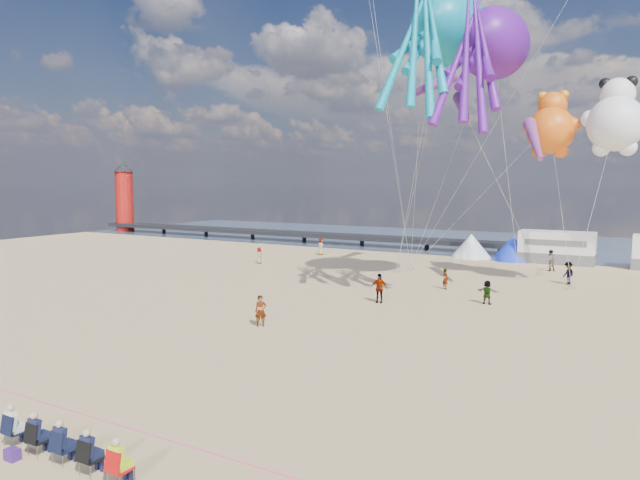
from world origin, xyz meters
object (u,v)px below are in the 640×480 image
at_px(beachgoer_0, 259,255).
at_px(windsock_left, 431,86).
at_px(sandbag_b, 519,277).
at_px(beachgoer_2, 568,273).
at_px(sandbag_e, 411,269).
at_px(kite_panda, 616,124).
at_px(lighthouse, 125,202).
at_px(beachgoer_5, 445,279).
at_px(beachgoer_1, 550,260).
at_px(windsock_right, 535,140).
at_px(kite_octopus_purple, 493,44).
at_px(spectator_row, 64,441).
at_px(motorhome_0, 557,247).
at_px(kite_octopus_teal, 449,29).
at_px(kite_teddy_orange, 551,131).
at_px(sandbag_d, 540,274).
at_px(beachgoer_3, 379,288).
at_px(beachgoer_6, 321,247).
at_px(tent_white, 471,246).
at_px(standing_person, 261,311).
at_px(windsock_mid, 463,109).
at_px(beachgoer_4, 487,292).
at_px(tent_blue, 512,248).
at_px(sandbag_a, 396,272).

relative_size(beachgoer_0, windsock_left, 0.23).
xyz_separation_m(beachgoer_0, sandbag_b, (22.61, 3.57, -0.65)).
bearing_deg(windsock_left, beachgoer_2, 23.11).
distance_m(sandbag_e, kite_panda, 19.33).
bearing_deg(lighthouse, beachgoer_5, -20.86).
height_order(lighthouse, beachgoer_1, lighthouse).
bearing_deg(windsock_right, kite_octopus_purple, -163.23).
distance_m(spectator_row, beachgoer_0, 37.78).
distance_m(motorhome_0, kite_octopus_teal, 25.34).
xyz_separation_m(kite_octopus_purple, kite_teddy_orange, (2.93, 5.65, -5.25)).
bearing_deg(windsock_left, motorhome_0, 71.30).
distance_m(sandbag_e, windsock_right, 15.86).
bearing_deg(motorhome_0, sandbag_d, -91.17).
xyz_separation_m(beachgoer_0, beachgoer_1, (24.23, 8.74, 0.14)).
xyz_separation_m(motorhome_0, beachgoer_0, (-24.09, -13.94, -0.74)).
relative_size(beachgoer_3, beachgoer_6, 1.05).
relative_size(beachgoer_1, beachgoer_2, 1.06).
relative_size(sandbag_d, kite_octopus_teal, 0.04).
bearing_deg(beachgoer_0, beachgoer_5, -159.97).
height_order(tent_white, beachgoer_1, tent_white).
xyz_separation_m(tent_white, kite_teddy_orange, (8.76, -12.58, 10.10)).
relative_size(kite_octopus_teal, windsock_left, 1.68).
xyz_separation_m(motorhome_0, tent_white, (-8.00, 0.00, -0.30)).
xyz_separation_m(tent_white, beachgoer_2, (10.23, -11.32, -0.35)).
bearing_deg(beachgoer_5, motorhome_0, -66.06).
distance_m(standing_person, windsock_mid, 21.26).
relative_size(standing_person, beachgoer_5, 1.12).
bearing_deg(beachgoer_4, tent_white, -66.84).
distance_m(tent_blue, standing_person, 33.34).
distance_m(tent_blue, beachgoer_5, 17.69).
height_order(spectator_row, windsock_mid, windsock_mid).
bearing_deg(beachgoer_4, beachgoer_5, -37.17).
bearing_deg(beachgoer_0, tent_white, -107.97).
bearing_deg(standing_person, beachgoer_3, 27.94).
bearing_deg(sandbag_b, windsock_mid, -118.95).
bearing_deg(beachgoer_5, spectator_row, 127.55).
bearing_deg(sandbag_a, spectator_row, -82.97).
relative_size(lighthouse, beachgoer_6, 5.07).
relative_size(beachgoer_2, sandbag_b, 3.41).
distance_m(tent_white, beachgoer_4, 22.18).
xyz_separation_m(beachgoer_1, kite_octopus_purple, (-2.32, -13.04, 15.65)).
bearing_deg(beachgoer_5, windsock_left, -16.85).
bearing_deg(kite_teddy_orange, beachgoer_4, -108.23).
relative_size(tent_blue, sandbag_d, 8.00).
bearing_deg(kite_teddy_orange, tent_blue, 106.61).
distance_m(sandbag_a, windsock_left, 15.23).
bearing_deg(kite_panda, sandbag_d, 134.00).
distance_m(sandbag_a, kite_octopus_purple, 19.40).
distance_m(sandbag_d, windsock_left, 17.64).
bearing_deg(beachgoer_1, sandbag_a, -7.78).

